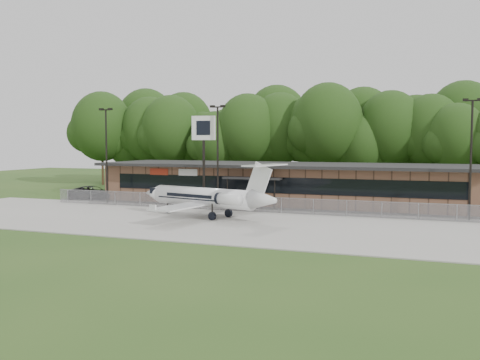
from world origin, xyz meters
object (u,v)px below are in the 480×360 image
at_px(business_jet, 208,198).
at_px(pole_sign, 204,138).
at_px(terminal, 287,183).
at_px(suv, 93,193).

xyz_separation_m(business_jet, pole_sign, (-3.56, 6.81, 5.29)).
bearing_deg(terminal, pole_sign, -132.93).
bearing_deg(pole_sign, terminal, 38.19).
bearing_deg(suv, business_jet, -128.06).
relative_size(business_jet, suv, 2.63).
relative_size(terminal, pole_sign, 4.44).
bearing_deg(terminal, suv, -168.34).
distance_m(business_jet, suv, 21.15).
relative_size(suv, pole_sign, 0.60).
xyz_separation_m(terminal, business_jet, (-3.08, -13.95, -0.40)).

